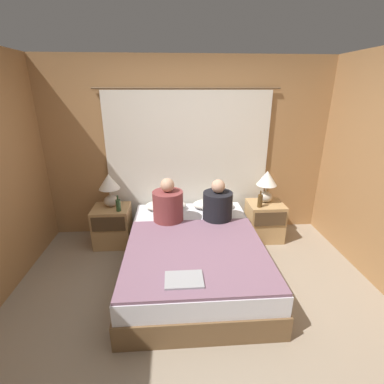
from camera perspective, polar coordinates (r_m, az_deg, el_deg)
name	(u,v)px	position (r m, az deg, el deg)	size (l,w,h in m)	color
ground_plane	(198,308)	(3.04, 1.30, -22.75)	(16.00, 16.00, 0.00)	gray
wall_back	(188,150)	(4.04, -0.85, 8.66)	(4.12, 0.06, 2.50)	#A37547
curtain_panel	(188,165)	(4.03, -0.78, 5.60)	(2.49, 0.02, 2.09)	silver
bed	(194,256)	(3.36, 0.38, -12.94)	(1.53, 2.08, 0.47)	brown
nightstand_left	(113,226)	(4.07, -15.97, -6.65)	(0.49, 0.45, 0.55)	tan
nightstand_right	(264,221)	(4.18, 14.62, -5.73)	(0.49, 0.45, 0.55)	tan
lamp_left	(109,186)	(3.91, -16.60, 1.10)	(0.28, 0.28, 0.46)	#B2A899
lamp_right	(267,183)	(4.03, 15.06, 1.83)	(0.28, 0.28, 0.46)	#B2A899
pillow_left	(166,205)	(3.95, -5.43, -2.75)	(0.58, 0.33, 0.12)	silver
pillow_right	(213,204)	(3.99, 4.32, -2.49)	(0.58, 0.33, 0.12)	silver
blanket_on_bed	(196,251)	(2.97, 0.85, -12.10)	(1.47, 1.42, 0.03)	slate
person_left_in_bed	(168,205)	(3.53, -4.95, -2.71)	(0.38, 0.38, 0.58)	brown
person_right_in_bed	(218,205)	(3.57, 5.26, -2.62)	(0.38, 0.38, 0.56)	black
beer_bottle_on_left_stand	(118,205)	(3.79, -14.89, -2.61)	(0.06, 0.06, 0.22)	#2D4C28
beer_bottle_on_right_stand	(260,201)	(3.90, 13.79, -1.73)	(0.07, 0.07, 0.23)	#513819
laptop_on_bed	(184,280)	(2.56, -1.64, -17.51)	(0.34, 0.24, 0.02)	#9EA0A5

